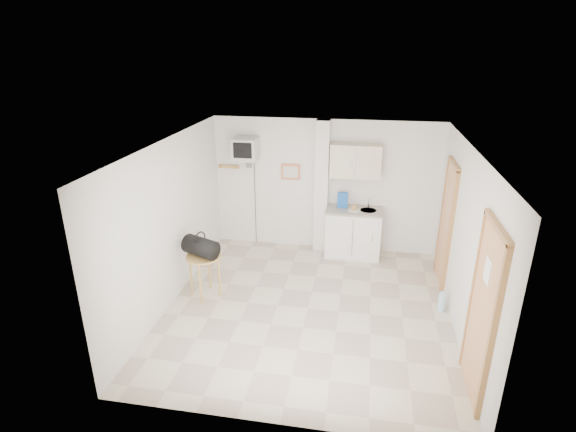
% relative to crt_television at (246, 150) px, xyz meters
% --- Properties ---
extents(ground, '(4.50, 4.50, 0.00)m').
position_rel_crt_television_xyz_m(ground, '(1.45, -2.02, -1.94)').
color(ground, beige).
rests_on(ground, ground).
extents(room_envelope, '(4.24, 4.54, 2.55)m').
position_rel_crt_television_xyz_m(room_envelope, '(1.69, -1.93, -0.40)').
color(room_envelope, white).
rests_on(room_envelope, ground).
extents(kitchenette, '(1.03, 0.58, 2.10)m').
position_rel_crt_television_xyz_m(kitchenette, '(2.02, -0.02, -1.13)').
color(kitchenette, white).
rests_on(kitchenette, ground).
extents(crt_television, '(0.44, 0.45, 2.15)m').
position_rel_crt_television_xyz_m(crt_television, '(0.00, 0.00, 0.00)').
color(crt_television, slate).
rests_on(crt_television, ground).
extents(round_table, '(0.54, 0.54, 0.70)m').
position_rel_crt_television_xyz_m(round_table, '(-0.20, -1.92, -1.35)').
color(round_table, '#AE8742').
rests_on(round_table, ground).
extents(duffel_bag, '(0.62, 0.49, 0.40)m').
position_rel_crt_television_xyz_m(duffel_bag, '(-0.23, -1.94, -1.08)').
color(duffel_bag, black).
rests_on(duffel_bag, round_table).
extents(water_bottle, '(0.11, 0.11, 0.33)m').
position_rel_crt_television_xyz_m(water_bottle, '(3.43, -1.73, -1.79)').
color(water_bottle, '#A8D5E8').
rests_on(water_bottle, ground).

